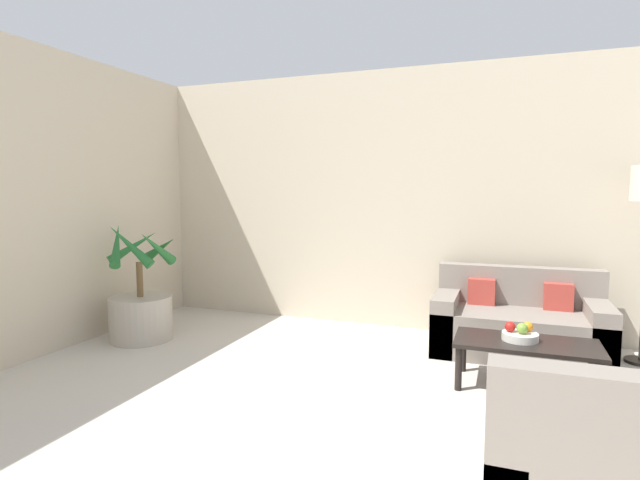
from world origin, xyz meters
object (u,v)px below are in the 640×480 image
(sofa_loveseat, at_px, (518,325))
(apple_red, at_px, (510,327))
(armchair, at_px, (592,472))
(apple_green, at_px, (522,328))
(coffee_table, at_px, (526,348))
(ottoman, at_px, (576,412))
(fruit_bowl, at_px, (520,337))
(potted_palm, at_px, (141,307))
(orange_fruit, at_px, (528,327))

(sofa_loveseat, xyz_separation_m, apple_red, (-0.08, -0.81, 0.18))
(armchair, bearing_deg, apple_green, 98.66)
(coffee_table, height_order, ottoman, ottoman)
(fruit_bowl, bearing_deg, armchair, -81.02)
(potted_palm, bearing_deg, coffee_table, -0.04)
(potted_palm, height_order, apple_green, potted_palm)
(potted_palm, xyz_separation_m, fruit_bowl, (3.43, 0.01, 0.06))
(apple_red, bearing_deg, apple_green, -20.00)
(coffee_table, bearing_deg, armchair, -82.55)
(fruit_bowl, distance_m, apple_red, 0.10)
(apple_red, relative_size, orange_fruit, 1.05)
(potted_palm, relative_size, sofa_loveseat, 0.80)
(apple_red, relative_size, ottoman, 0.12)
(sofa_loveseat, height_order, armchair, armchair)
(fruit_bowl, xyz_separation_m, apple_green, (0.01, -0.02, 0.07))
(potted_palm, distance_m, armchair, 4.00)
(apple_green, distance_m, ottoman, 0.87)
(sofa_loveseat, bearing_deg, fruit_bowl, -90.53)
(coffee_table, height_order, armchair, armchair)
(potted_palm, relative_size, apple_green, 14.40)
(fruit_bowl, height_order, orange_fruit, orange_fruit)
(potted_palm, height_order, sofa_loveseat, potted_palm)
(sofa_loveseat, relative_size, apple_green, 17.89)
(sofa_loveseat, bearing_deg, apple_green, -89.65)
(fruit_bowl, bearing_deg, orange_fruit, 49.38)
(sofa_loveseat, relative_size, apple_red, 18.86)
(coffee_table, relative_size, apple_red, 13.14)
(apple_green, bearing_deg, orange_fruit, 64.35)
(apple_red, distance_m, ottoman, 0.92)
(orange_fruit, height_order, armchair, armchair)
(ottoman, bearing_deg, sofa_loveseat, 99.59)
(armchair, bearing_deg, coffee_table, 97.45)
(sofa_loveseat, distance_m, ottoman, 1.65)
(apple_red, bearing_deg, fruit_bowl, -6.24)
(orange_fruit, bearing_deg, fruit_bowl, -130.62)
(apple_red, height_order, apple_green, apple_green)
(apple_green, xyz_separation_m, ottoman, (0.27, -0.79, -0.25))
(orange_fruit, xyz_separation_m, ottoman, (0.23, -0.87, -0.25))
(coffee_table, distance_m, armchair, 1.59)
(sofa_loveseat, relative_size, orange_fruit, 19.89)
(apple_green, bearing_deg, potted_palm, 179.85)
(apple_red, relative_size, armchair, 0.09)
(sofa_loveseat, height_order, ottoman, sofa_loveseat)
(fruit_bowl, xyz_separation_m, armchair, (0.25, -1.59, -0.12))
(potted_palm, height_order, ottoman, potted_palm)
(ottoman, bearing_deg, coffee_table, 106.60)
(orange_fruit, bearing_deg, apple_green, -115.65)
(apple_green, distance_m, armchair, 1.60)
(fruit_bowl, bearing_deg, ottoman, -70.79)
(armchair, distance_m, ottoman, 0.78)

